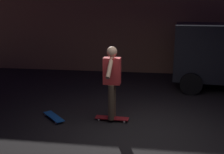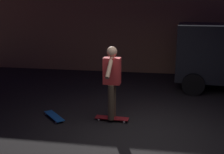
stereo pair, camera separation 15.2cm
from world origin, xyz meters
name	(u,v)px [view 1 (the left image)]	position (x,y,z in m)	size (l,w,h in m)	color
ground_plane	(143,139)	(0.00, 0.00, 0.00)	(28.00, 28.00, 0.00)	black
low_building	(124,28)	(-1.16, 7.81, 1.56)	(12.60, 4.31, 3.12)	#AD7F56
skateboard_ridden	(112,118)	(-0.75, 0.81, 0.06)	(0.79, 0.26, 0.07)	#AD1E23
skateboard_spare	(54,117)	(-2.13, 0.71, 0.06)	(0.68, 0.70, 0.07)	#1959B2
skater	(112,78)	(-0.75, 0.81, 1.04)	(0.39, 0.99, 1.67)	brown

